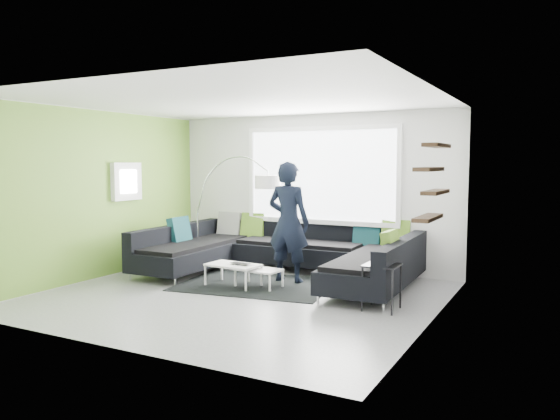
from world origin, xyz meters
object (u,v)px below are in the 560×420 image
object	(u,v)px
coffee_table	(246,276)
arc_lamp	(197,211)
person	(288,222)
sectional_sofa	(279,254)
laptop	(239,264)
side_table	(382,287)

from	to	relation	value
coffee_table	arc_lamp	bearing A→B (deg)	151.56
coffee_table	arc_lamp	world-z (taller)	arc_lamp
person	sectional_sofa	bearing A→B (deg)	-29.63
sectional_sofa	laptop	distance (m)	0.89
side_table	person	distance (m)	2.18
coffee_table	laptop	distance (m)	0.22
sectional_sofa	side_table	bearing A→B (deg)	-28.62
laptop	coffee_table	bearing A→B (deg)	56.32
laptop	arc_lamp	bearing A→B (deg)	150.05
side_table	person	size ratio (longest dim) A/B	0.31
coffee_table	laptop	bearing A→B (deg)	-125.52
arc_lamp	laptop	bearing A→B (deg)	-23.77
sectional_sofa	person	bearing A→B (deg)	-31.24
sectional_sofa	side_table	xyz separation A→B (m)	(2.09, -1.08, -0.11)
sectional_sofa	arc_lamp	world-z (taller)	arc_lamp
side_table	person	xyz separation A→B (m)	(-1.85, 0.94, 0.67)
sectional_sofa	arc_lamp	xyz separation A→B (m)	(-1.91, 0.33, 0.61)
sectional_sofa	person	size ratio (longest dim) A/B	2.27
coffee_table	laptop	size ratio (longest dim) A/B	3.04
sectional_sofa	coffee_table	world-z (taller)	sectional_sofa
coffee_table	side_table	bearing A→B (deg)	-4.08
arc_lamp	laptop	xyz separation A→B (m)	(1.65, -1.18, -0.66)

